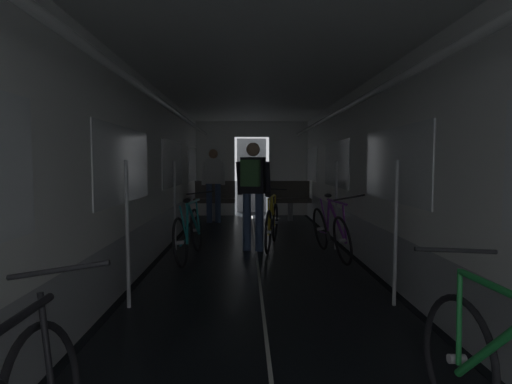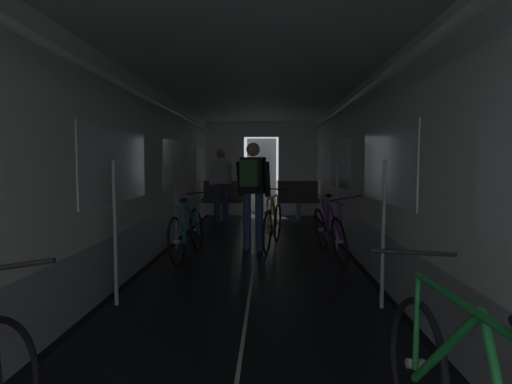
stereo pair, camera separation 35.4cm
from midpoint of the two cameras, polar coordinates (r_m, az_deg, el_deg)
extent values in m
cube|color=black|center=(5.39, -13.94, -10.79)|extent=(0.08, 11.50, 0.01)
cube|color=black|center=(5.38, 16.99, -10.87)|extent=(0.08, 11.50, 0.01)
cube|color=beige|center=(5.19, 1.51, -11.24)|extent=(0.03, 11.27, 0.00)
cube|color=#9EA0A5|center=(5.35, -15.04, -7.66)|extent=(0.12, 11.50, 0.60)
cube|color=white|center=(5.24, -15.28, 5.57)|extent=(0.12, 11.50, 1.85)
cube|color=white|center=(4.67, -16.55, 3.61)|extent=(0.02, 1.90, 0.80)
cube|color=white|center=(7.46, -9.59, 3.80)|extent=(0.02, 1.90, 0.80)
cube|color=white|center=(10.29, -6.44, 3.87)|extent=(0.02, 1.90, 0.80)
cube|color=yellow|center=(5.09, -15.00, 3.66)|extent=(0.01, 0.20, 0.28)
cylinder|color=white|center=(5.20, -11.74, 12.00)|extent=(0.07, 11.04, 0.07)
cylinder|color=#B7BABF|center=(4.13, -16.56, -5.49)|extent=(0.04, 0.04, 1.40)
cylinder|color=#B7BABF|center=(6.62, -9.49, -1.84)|extent=(0.04, 0.04, 1.40)
cube|color=#9EA0A5|center=(5.34, 18.10, -7.75)|extent=(0.12, 11.50, 0.60)
cube|color=white|center=(5.23, 18.40, 5.51)|extent=(0.12, 11.50, 1.85)
cube|color=white|center=(4.66, 19.60, 3.55)|extent=(0.02, 1.90, 0.80)
cube|color=white|center=(7.45, 12.82, 3.76)|extent=(0.02, 1.90, 0.80)
cube|color=white|center=(10.29, 9.74, 3.84)|extent=(0.02, 1.90, 0.80)
cube|color=yellow|center=(5.19, 17.75, 3.61)|extent=(0.01, 0.20, 0.28)
cylinder|color=white|center=(5.19, 14.86, 11.97)|extent=(0.07, 11.04, 0.07)
cylinder|color=#B7BABF|center=(4.11, 19.52, -5.58)|extent=(0.04, 0.04, 1.40)
cylinder|color=#B7BABF|center=(6.62, 12.65, -1.89)|extent=(0.04, 0.04, 1.40)
cube|color=white|center=(10.87, -3.37, 3.24)|extent=(1.00, 0.12, 2.45)
cube|color=white|center=(10.86, 6.68, 3.22)|extent=(1.00, 0.12, 2.45)
cube|color=white|center=(10.86, 1.67, 8.66)|extent=(0.90, 0.12, 0.40)
cube|color=#4C4F54|center=(11.53, 1.66, 2.29)|extent=(0.81, 0.04, 2.05)
cube|color=silver|center=(5.14, 1.56, 16.83)|extent=(3.14, 11.62, 0.12)
cylinder|color=gray|center=(9.87, -3.60, -2.69)|extent=(0.12, 0.12, 0.44)
cube|color=#47423D|center=(9.84, -3.61, -1.13)|extent=(0.96, 0.44, 0.10)
cube|color=#47423D|center=(10.01, -3.52, 0.40)|extent=(0.96, 0.08, 0.40)
torus|color=gray|center=(10.08, -5.94, 1.54)|extent=(0.14, 0.14, 0.02)
cylinder|color=gray|center=(9.87, 6.87, -2.71)|extent=(0.12, 0.12, 0.44)
cube|color=#47423D|center=(9.84, 6.88, -1.15)|extent=(0.96, 0.44, 0.10)
cube|color=#47423D|center=(10.01, 6.80, 0.37)|extent=(0.96, 0.08, 0.40)
torus|color=gray|center=(10.00, 4.34, 1.53)|extent=(0.14, 0.14, 0.02)
torus|color=black|center=(5.55, -9.09, -6.81)|extent=(0.17, 0.68, 0.67)
cylinder|color=#B2B2B7|center=(5.55, -9.09, -6.81)|extent=(0.10, 0.06, 0.06)
torus|color=black|center=(6.52, -6.65, -5.16)|extent=(0.17, 0.68, 0.67)
cylinder|color=#B2B2B7|center=(6.52, -6.65, -5.16)|extent=(0.10, 0.06, 0.06)
cylinder|color=teal|center=(6.18, -7.11, -3.63)|extent=(0.15, 0.54, 0.56)
cylinder|color=teal|center=(5.79, -8.07, -4.16)|extent=(0.08, 0.35, 0.55)
cylinder|color=teal|center=(5.99, -7.19, -1.33)|extent=(0.11, 0.82, 0.04)
cylinder|color=teal|center=(5.57, -8.64, -4.25)|extent=(0.09, 0.16, 0.49)
cylinder|color=teal|center=(5.77, -8.50, -6.62)|extent=(0.06, 0.45, 0.07)
cylinder|color=teal|center=(6.45, -6.49, -3.10)|extent=(0.08, 0.09, 0.49)
cylinder|color=black|center=(5.98, -7.96, -6.44)|extent=(0.05, 0.17, 0.17)
ellipsoid|color=black|center=(5.57, -8.19, -1.13)|extent=(0.12, 0.25, 0.07)
cylinder|color=black|center=(6.43, -6.12, -0.08)|extent=(0.44, 0.06, 0.08)
torus|color=black|center=(2.51, 25.21, -20.70)|extent=(0.11, 0.67, 0.67)
cylinder|color=#B2B2B7|center=(2.51, 25.21, -20.70)|extent=(0.10, 0.06, 0.05)
cylinder|color=#1E8438|center=(2.17, 29.03, -18.58)|extent=(0.10, 0.54, 0.56)
cylinder|color=#1E8438|center=(1.95, 31.30, -12.97)|extent=(0.08, 0.82, 0.04)
cylinder|color=#1E8438|center=(2.39, 25.44, -15.73)|extent=(0.05, 0.09, 0.49)
cylinder|color=black|center=(2.31, 25.06, -7.60)|extent=(0.44, 0.05, 0.05)
torus|color=black|center=(6.61, 10.46, -5.10)|extent=(0.21, 0.68, 0.67)
cylinder|color=#B2B2B7|center=(6.61, 10.46, -5.10)|extent=(0.10, 0.06, 0.06)
torus|color=black|center=(5.64, 13.19, -6.70)|extent=(0.21, 0.68, 0.67)
cylinder|color=#B2B2B7|center=(5.64, 13.19, -6.70)|extent=(0.10, 0.06, 0.06)
cylinder|color=purple|center=(5.91, 12.60, -4.07)|extent=(0.18, 0.53, 0.56)
cylinder|color=purple|center=(6.30, 11.49, -3.55)|extent=(0.09, 0.35, 0.55)
cylinder|color=purple|center=(6.04, 12.57, -1.39)|extent=(0.13, 0.82, 0.04)
cylinder|color=purple|center=(6.52, 10.97, -3.10)|extent=(0.12, 0.16, 0.49)
cylinder|color=purple|center=(6.39, 10.96, -5.61)|extent=(0.07, 0.45, 0.07)
cylinder|color=purple|center=(5.64, 13.50, -4.24)|extent=(0.10, 0.10, 0.49)
cylinder|color=black|center=(6.18, 11.49, -6.15)|extent=(0.06, 0.17, 0.17)
ellipsoid|color=black|center=(6.45, 11.52, -0.51)|extent=(0.12, 0.25, 0.07)
cylinder|color=black|center=(5.60, 14.13, -0.82)|extent=(0.44, 0.07, 0.09)
cylinder|color=black|center=(2.06, -27.05, -9.26)|extent=(0.44, 0.03, 0.09)
cylinder|color=#384C75|center=(6.49, 0.31, -4.14)|extent=(0.13, 0.13, 0.90)
cylinder|color=#384C75|center=(6.44, 2.03, -4.20)|extent=(0.13, 0.13, 0.90)
cube|color=black|center=(6.40, 1.18, 2.31)|extent=(0.40, 0.30, 0.56)
cylinder|color=black|center=(6.48, -0.66, 1.89)|extent=(0.13, 0.21, 0.53)
cylinder|color=black|center=(6.37, 3.14, 1.85)|extent=(0.13, 0.21, 0.53)
sphere|color=tan|center=(6.40, 1.18, 5.90)|extent=(0.21, 0.21, 0.21)
cube|color=#3D703D|center=(6.23, 0.79, 2.64)|extent=(0.31, 0.22, 0.40)
torus|color=black|center=(6.23, 3.20, -5.55)|extent=(0.17, 0.67, 0.67)
cylinder|color=#B2B2B7|center=(6.23, 3.20, -5.55)|extent=(0.10, 0.06, 0.05)
torus|color=black|center=(7.23, 4.40, -4.23)|extent=(0.17, 0.67, 0.67)
cylinder|color=#B2B2B7|center=(7.23, 4.40, -4.23)|extent=(0.10, 0.06, 0.05)
cylinder|color=yellow|center=(6.89, 4.03, -2.79)|extent=(0.12, 0.54, 0.56)
cylinder|color=yellow|center=(6.49, 3.54, -3.21)|extent=(0.11, 0.34, 0.55)
cylinder|color=yellow|center=(6.71, 3.80, -0.69)|extent=(0.18, 0.81, 0.03)
cylinder|color=yellow|center=(6.27, 3.25, -3.26)|extent=(0.04, 0.17, 0.49)
cylinder|color=yellow|center=(6.45, 3.50, -5.42)|extent=(0.10, 0.45, 0.07)
cylinder|color=yellow|center=(7.17, 4.33, -2.34)|extent=(0.06, 0.09, 0.49)
cylinder|color=black|center=(6.68, 3.78, -5.30)|extent=(0.05, 0.17, 0.17)
ellipsoid|color=black|center=(6.29, 3.25, -0.46)|extent=(0.13, 0.25, 0.06)
cylinder|color=black|center=(7.16, 4.29, 0.40)|extent=(0.44, 0.10, 0.04)
cylinder|color=#384C75|center=(9.54, -3.18, -1.53)|extent=(0.13, 0.13, 0.90)
cylinder|color=#384C75|center=(9.56, -4.37, -1.52)|extent=(0.13, 0.13, 0.90)
cube|color=silver|center=(9.51, -3.80, 2.86)|extent=(0.36, 0.22, 0.56)
cylinder|color=silver|center=(9.47, -2.48, 2.55)|extent=(0.09, 0.20, 0.53)
cylinder|color=silver|center=(9.51, -5.13, 2.55)|extent=(0.09, 0.20, 0.53)
sphere|color=#9E7051|center=(9.51, -3.81, 5.27)|extent=(0.21, 0.21, 0.21)
camera|label=1|loc=(0.18, -88.42, 0.11)|focal=28.99mm
camera|label=2|loc=(0.18, 91.58, -0.11)|focal=28.99mm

